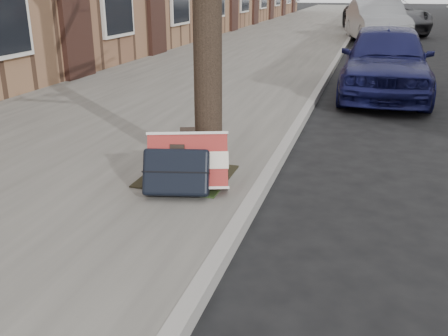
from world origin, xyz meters
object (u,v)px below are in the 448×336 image
(car_near_front, at_px, (385,60))
(car_near_mid, at_px, (376,22))
(suitcase_red, at_px, (188,162))
(suitcase_navy, at_px, (177,172))

(car_near_front, xyz_separation_m, car_near_mid, (-0.23, 9.26, 0.08))
(suitcase_red, bearing_deg, car_near_mid, 65.04)
(suitcase_red, height_order, suitcase_navy, suitcase_red)
(car_near_front, distance_m, car_near_mid, 9.26)
(suitcase_navy, xyz_separation_m, car_near_mid, (1.57, 15.01, 0.38))
(suitcase_red, relative_size, car_near_front, 0.19)
(suitcase_navy, bearing_deg, suitcase_red, 57.65)
(suitcase_red, distance_m, car_near_front, 5.87)
(suitcase_red, height_order, car_near_mid, car_near_mid)
(suitcase_navy, xyz_separation_m, car_near_front, (1.80, 5.75, 0.30))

